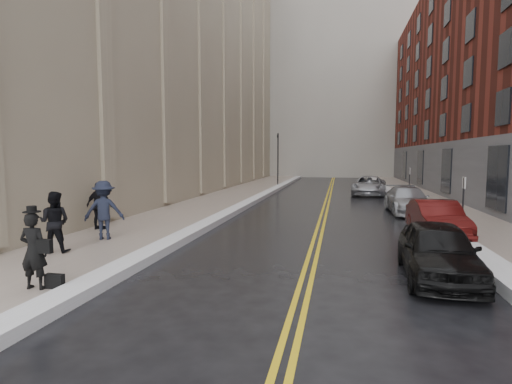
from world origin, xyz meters
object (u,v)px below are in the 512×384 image
at_px(car_black, 438,251).
at_px(pedestrian_main, 34,251).
at_px(pedestrian_b, 104,210).
at_px(car_maroon, 437,219).
at_px(pedestrian_c, 99,206).
at_px(car_silver_near, 407,200).
at_px(pedestrian_a, 54,222).
at_px(car_silver_far, 369,186).

distance_m(car_black, pedestrian_main, 9.33).
relative_size(pedestrian_main, pedestrian_b, 0.83).
distance_m(car_maroon, pedestrian_c, 12.83).
relative_size(car_silver_near, pedestrian_b, 2.36).
relative_size(car_black, pedestrian_main, 2.46).
relative_size(car_maroon, pedestrian_a, 2.29).
height_order(car_maroon, pedestrian_a, pedestrian_a).
distance_m(car_black, car_silver_far, 21.50).
xyz_separation_m(car_maroon, pedestrian_b, (-11.46, -3.38, 0.47)).
relative_size(car_silver_near, car_silver_far, 0.91).
bearing_deg(car_silver_far, pedestrian_b, -110.49).
xyz_separation_m(car_silver_far, pedestrian_main, (-8.70, -24.55, 0.26)).
bearing_deg(pedestrian_a, pedestrian_c, -88.71).
relative_size(car_maroon, car_silver_near, 0.88).
bearing_deg(car_silver_far, car_black, -82.68).
relative_size(car_silver_near, pedestrian_c, 2.56).
height_order(car_maroon, pedestrian_c, pedestrian_c).
bearing_deg(pedestrian_c, car_maroon, -170.24).
xyz_separation_m(pedestrian_a, pedestrian_b, (0.39, 1.97, 0.10)).
bearing_deg(car_maroon, car_black, -104.04).
relative_size(car_silver_near, pedestrian_main, 2.84).
bearing_deg(pedestrian_c, pedestrian_a, 105.42).
distance_m(pedestrian_main, pedestrian_a, 3.54).
xyz_separation_m(car_maroon, car_silver_far, (-1.27, 16.20, 0.04)).
relative_size(car_maroon, pedestrian_main, 2.49).
height_order(car_maroon, pedestrian_b, pedestrian_b).
bearing_deg(pedestrian_a, car_black, 168.04).
distance_m(car_silver_far, pedestrian_main, 26.05).
bearing_deg(car_silver_far, pedestrian_main, -102.50).
bearing_deg(pedestrian_b, pedestrian_main, 82.59).
distance_m(car_black, pedestrian_b, 10.50).
height_order(car_silver_near, pedestrian_a, pedestrian_a).
height_order(car_black, car_silver_near, car_black).
xyz_separation_m(pedestrian_b, pedestrian_c, (-1.25, 1.63, -0.08)).
distance_m(car_black, pedestrian_c, 12.10).
relative_size(car_silver_far, pedestrian_main, 3.11).
distance_m(car_silver_far, pedestrian_a, 24.01).
distance_m(car_silver_near, pedestrian_main, 17.88).
bearing_deg(car_silver_near, car_black, -98.07).
height_order(pedestrian_main, pedestrian_c, pedestrian_c).
xyz_separation_m(car_black, pedestrian_b, (-10.31, 1.93, 0.46)).
bearing_deg(car_black, pedestrian_a, -176.87).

